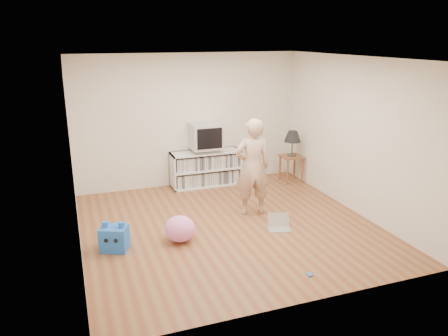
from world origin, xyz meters
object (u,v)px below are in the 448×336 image
at_px(media_unit, 206,168).
at_px(side_table, 291,162).
at_px(table_lamp, 293,137).
at_px(dvd_deck, 206,150).
at_px(person, 253,167).
at_px(plush_blue, 114,238).
at_px(crt_tv, 206,136).
at_px(laptop, 279,225).
at_px(plush_pink, 180,229).

height_order(media_unit, side_table, media_unit).
bearing_deg(side_table, table_lamp, 0.00).
relative_size(dvd_deck, person, 0.27).
bearing_deg(dvd_deck, media_unit, 90.00).
height_order(table_lamp, plush_blue, table_lamp).
relative_size(dvd_deck, table_lamp, 0.87).
distance_m(media_unit, person, 1.77).
bearing_deg(dvd_deck, crt_tv, -90.00).
bearing_deg(side_table, dvd_deck, 167.90).
height_order(laptop, plush_blue, plush_blue).
height_order(dvd_deck, plush_pink, dvd_deck).
distance_m(laptop, plush_pink, 1.58).
relative_size(table_lamp, person, 0.31).
relative_size(crt_tv, table_lamp, 1.17).
relative_size(person, laptop, 4.13).
xyz_separation_m(table_lamp, laptop, (-1.28, -2.00, -0.88)).
height_order(media_unit, table_lamp, table_lamp).
distance_m(crt_tv, plush_blue, 3.15).
distance_m(media_unit, table_lamp, 1.86).
bearing_deg(plush_pink, media_unit, 63.81).
distance_m(dvd_deck, crt_tv, 0.29).
bearing_deg(plush_blue, dvd_deck, 70.80).
distance_m(side_table, table_lamp, 0.53).
xyz_separation_m(plush_blue, plush_pink, (0.94, -0.04, 0.01)).
relative_size(crt_tv, plush_pink, 1.33).
height_order(side_table, plush_blue, side_table).
xyz_separation_m(table_lamp, person, (-1.44, -1.30, -0.12)).
bearing_deg(media_unit, plush_pink, -116.19).
xyz_separation_m(crt_tv, person, (0.28, -1.67, -0.20)).
height_order(dvd_deck, table_lamp, table_lamp).
relative_size(media_unit, plush_pink, 3.10).
distance_m(dvd_deck, side_table, 1.79).
bearing_deg(side_table, plush_blue, -153.89).
height_order(crt_tv, laptop, crt_tv).
relative_size(side_table, plush_blue, 1.21).
bearing_deg(media_unit, dvd_deck, -90.00).
xyz_separation_m(table_lamp, plush_blue, (-3.79, -1.86, -0.76)).
xyz_separation_m(table_lamp, plush_pink, (-2.85, -1.90, -0.75)).
relative_size(media_unit, person, 0.85).
height_order(media_unit, person, person).
xyz_separation_m(laptop, plush_pink, (-1.57, 0.10, 0.13)).
bearing_deg(crt_tv, media_unit, 90.00).
distance_m(dvd_deck, plush_pink, 2.59).
xyz_separation_m(crt_tv, table_lamp, (1.73, -0.37, -0.08)).
bearing_deg(plush_pink, table_lamp, 33.68).
bearing_deg(media_unit, plush_blue, -132.61).
distance_m(crt_tv, plush_pink, 2.66).
bearing_deg(person, plush_blue, 21.28).
relative_size(dvd_deck, plush_blue, 0.99).
distance_m(person, plush_pink, 1.65).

